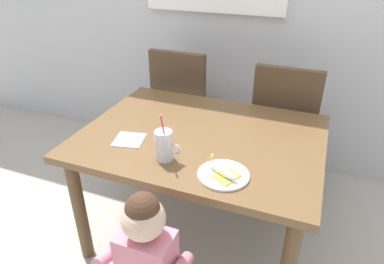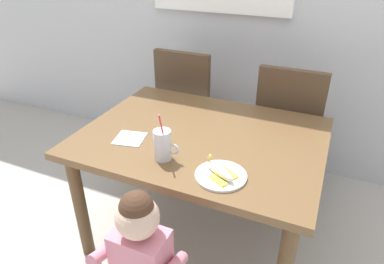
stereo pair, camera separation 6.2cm
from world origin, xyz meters
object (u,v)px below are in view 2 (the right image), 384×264
Objects in this scene: dining_table at (202,149)px; toddler_standing at (141,255)px; dining_chair_right at (289,123)px; peeled_banana at (220,171)px; milk_cup at (163,147)px; snack_plate at (221,176)px; dining_chair_left at (189,101)px; paper_napkin at (130,138)px.

dining_table is 0.70m from toddler_standing.
dining_chair_right is 1.03m from peeled_banana.
dining_table is 0.34m from milk_cup.
snack_plate is (-0.15, -0.99, 0.18)m from dining_chair_right.
dining_chair_left is 3.84× the size of milk_cup.
dining_chair_left is at bearing -4.77° from dining_chair_right.
milk_cup is (-0.08, -0.29, 0.16)m from dining_table.
dining_chair_left is (-0.41, 0.73, -0.08)m from dining_table.
dining_chair_left reaches higher than dining_table.
dining_chair_right reaches higher than paper_napkin.
peeled_banana is at bearing -56.06° from dining_table.
toddler_standing reaches higher than snack_plate.
dining_chair_right is at bearing 51.13° from paper_napkin.
dining_chair_left reaches higher than paper_napkin.
dining_chair_right is at bearing 81.46° from snack_plate.
milk_cup is at bearing 174.82° from snack_plate.
dining_chair_right reaches higher than dining_table.
snack_plate is 0.56m from paper_napkin.
milk_cup reaches higher than dining_chair_left.
milk_cup is at bearing 173.62° from peeled_banana.
toddler_standing reaches higher than peeled_banana.
toddler_standing is 0.49m from milk_cup.
snack_plate reaches higher than paper_napkin.
peeled_banana is at bearing -6.38° from milk_cup.
dining_chair_left is at bearing 120.64° from peeled_banana.
dining_chair_left is 6.40× the size of paper_napkin.
dining_chair_left is at bearing 107.82° from milk_cup.
dining_chair_right reaches higher than snack_plate.
dining_chair_right is at bearing 61.11° from dining_table.
dining_chair_right is at bearing 175.23° from dining_chair_left.
toddler_standing is 0.47m from peeled_banana.
dining_chair_right is at bearing 64.99° from milk_cup.
dining_table is 0.77m from dining_chair_right.
dining_chair_left is 1.25m from peeled_banana.
dining_table is at bearing 119.10° from dining_chair_left.
peeled_banana reaches higher than paper_napkin.
dining_chair_right is (0.37, 0.67, -0.08)m from dining_table.
paper_napkin is at bearing 51.13° from dining_chair_right.
toddler_standing is 0.64m from paper_napkin.
milk_cup reaches higher than toddler_standing.
dining_chair_right is 3.84× the size of milk_cup.
snack_plate is at bearing 81.46° from dining_chair_right.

